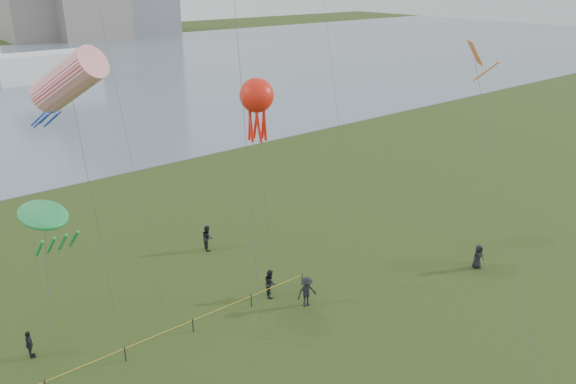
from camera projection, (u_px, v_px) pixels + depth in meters
pavilion_right at (47, 67)px, 103.45m from camera, size 18.00×7.00×5.00m
spectator_a at (270, 283)px, 34.66m from camera, size 1.00×1.08×1.79m
spectator_b at (307, 292)px, 33.60m from camera, size 1.36×0.97×1.91m
spectator_c at (29, 345)px, 29.12m from camera, size 0.49×0.96×1.57m
spectator_d at (478, 257)px, 37.98m from camera, size 0.95×0.76×1.69m
spectator_g at (207, 238)px, 40.51m from camera, size 0.92×1.06×1.86m
kite_windsock at (69, 80)px, 29.97m from camera, size 4.32×5.21×15.38m
kite_creature at (43, 215)px, 27.88m from camera, size 2.48×4.51×7.97m
kite_octopus at (257, 97)px, 34.79m from camera, size 2.86×4.83×12.76m
kite_delta at (478, 66)px, 32.88m from camera, size 9.26×12.06×15.05m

